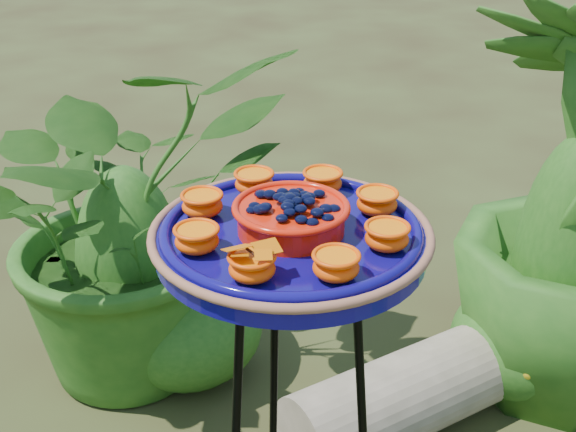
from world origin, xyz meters
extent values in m
torus|color=black|center=(-0.03, -0.13, 0.80)|extent=(0.28, 0.28, 0.01)
cylinder|color=black|center=(-0.06, 0.00, 0.40)|extent=(0.03, 0.08, 0.80)
cylinder|color=#0D0860|center=(-0.03, -0.13, 0.83)|extent=(0.49, 0.49, 0.04)
torus|color=#925641|center=(-0.03, -0.13, 0.84)|extent=(0.43, 0.43, 0.01)
torus|color=#0D0860|center=(-0.03, -0.13, 0.85)|extent=(0.39, 0.39, 0.02)
cylinder|color=red|center=(-0.03, -0.13, 0.86)|extent=(0.19, 0.19, 0.04)
torus|color=red|center=(-0.03, -0.13, 0.88)|extent=(0.18, 0.18, 0.01)
ellipsoid|color=black|center=(-0.03, -0.13, 0.89)|extent=(0.14, 0.14, 0.03)
ellipsoid|color=#FF3E02|center=(0.11, -0.07, 0.86)|extent=(0.06, 0.06, 0.03)
cylinder|color=orange|center=(0.11, -0.07, 0.88)|extent=(0.06, 0.06, 0.01)
ellipsoid|color=#FF3E02|center=(0.03, 0.01, 0.86)|extent=(0.06, 0.06, 0.03)
cylinder|color=orange|center=(0.03, 0.01, 0.88)|extent=(0.06, 0.06, 0.01)
ellipsoid|color=#FF3E02|center=(-0.09, 0.01, 0.86)|extent=(0.06, 0.06, 0.03)
cylinder|color=orange|center=(-0.09, 0.01, 0.88)|extent=(0.06, 0.06, 0.01)
ellipsoid|color=#FF3E02|center=(-0.17, -0.07, 0.86)|extent=(0.06, 0.06, 0.03)
cylinder|color=orange|center=(-0.17, -0.07, 0.88)|extent=(0.06, 0.06, 0.01)
ellipsoid|color=#FF3E02|center=(-0.16, -0.18, 0.86)|extent=(0.06, 0.06, 0.03)
cylinder|color=orange|center=(-0.16, -0.18, 0.88)|extent=(0.06, 0.06, 0.01)
ellipsoid|color=#FF3E02|center=(-0.09, -0.26, 0.86)|extent=(0.06, 0.06, 0.03)
cylinder|color=orange|center=(-0.09, -0.26, 0.88)|extent=(0.06, 0.06, 0.01)
ellipsoid|color=#FF3E02|center=(0.03, -0.26, 0.86)|extent=(0.06, 0.06, 0.03)
cylinder|color=orange|center=(0.03, -0.26, 0.88)|extent=(0.06, 0.06, 0.01)
ellipsoid|color=#FF3E02|center=(0.11, -0.18, 0.86)|extent=(0.06, 0.06, 0.03)
cylinder|color=orange|center=(0.11, -0.18, 0.88)|extent=(0.06, 0.06, 0.01)
cylinder|color=black|center=(-0.09, -0.26, 0.88)|extent=(0.02, 0.02, 0.00)
cube|color=orange|center=(-0.11, -0.26, 0.89)|extent=(0.04, 0.04, 0.01)
cube|color=orange|center=(-0.07, -0.26, 0.89)|extent=(0.04, 0.04, 0.01)
cylinder|color=tan|center=(0.28, 0.38, 0.11)|extent=(0.67, 0.52, 0.22)
imported|color=#205015|center=(-0.44, 0.69, 0.47)|extent=(1.09, 1.06, 0.93)
camera|label=1|loc=(-0.06, -1.18, 1.41)|focal=50.00mm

